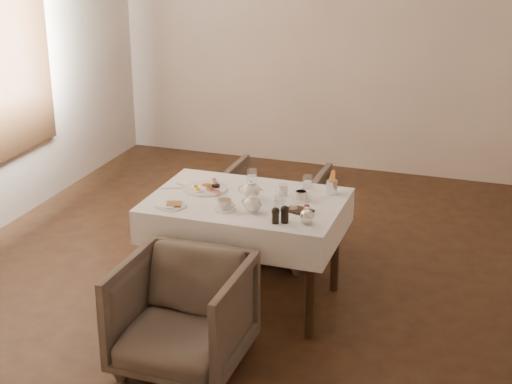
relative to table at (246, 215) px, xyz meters
The scene contains 20 objects.
table is the anchor object (origin of this frame).
armchair_near 0.93m from the table, 95.77° to the right, with size 0.72×0.74×0.67m, color brown.
armchair_far 0.85m from the table, 94.31° to the left, with size 0.74×0.77×0.70m, color brown.
breakfast_plate 0.36m from the table, 164.52° to the left, with size 0.30×0.30×0.04m.
side_plate 0.52m from the table, 145.66° to the right, with size 0.19×0.19×0.02m.
teapot_centre 0.19m from the table, 39.49° to the left, with size 0.17×0.13×0.13m, color white, non-canonical shape.
teapot_front 0.28m from the table, 59.63° to the right, with size 0.15×0.12×0.12m, color white, non-canonical shape.
creamer 0.30m from the table, 34.63° to the left, with size 0.07×0.07×0.08m, color white.
teacup_near 0.27m from the table, 107.59° to the right, with size 0.14×0.14×0.07m.
teacup_far 0.39m from the table, 17.20° to the left, with size 0.12×0.12×0.06m.
glass_left 0.36m from the table, 102.43° to the left, with size 0.07×0.07×0.10m, color silver.
glass_mid 0.30m from the table, 12.95° to the right, with size 0.07×0.07×0.10m, color silver.
glass_right 0.50m from the table, 45.75° to the left, with size 0.06×0.06×0.09m, color silver.
condiment_board 0.42m from the table, 13.37° to the right, with size 0.19×0.15×0.04m.
pepper_mill_left 0.48m from the table, 46.53° to the right, with size 0.05×0.05×0.11m, color black, non-canonical shape.
pepper_mill_right 0.50m from the table, 39.65° to the right, with size 0.06×0.06×0.11m, color black, non-canonical shape.
silver_pot 0.58m from the table, 28.13° to the right, with size 0.10×0.08×0.11m, color white, non-canonical shape.
fries_cup 0.62m from the table, 29.42° to the left, with size 0.08×0.08×0.16m.
cutlery_fork 0.49m from the table, 169.15° to the left, with size 0.02×0.20×0.00m, color silver.
cutlery_knife 0.54m from the table, behind, with size 0.02×0.21×0.00m, color silver.
Camera 1 is at (1.77, -5.07, 2.66)m, focal length 55.00 mm.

